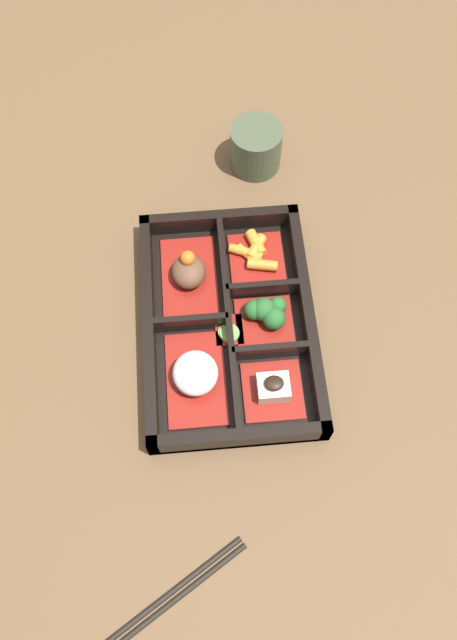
% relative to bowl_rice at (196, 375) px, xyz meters
% --- Properties ---
extents(ground_plane, '(3.00, 3.00, 0.00)m').
position_rel_bowl_rice_xyz_m(ground_plane, '(0.07, -0.05, -0.03)').
color(ground_plane, brown).
extents(bento_base, '(0.33, 0.22, 0.01)m').
position_rel_bowl_rice_xyz_m(bento_base, '(0.07, -0.05, -0.02)').
color(bento_base, black).
rests_on(bento_base, ground_plane).
extents(bento_rim, '(0.33, 0.22, 0.04)m').
position_rel_bowl_rice_xyz_m(bento_rim, '(0.07, -0.05, -0.01)').
color(bento_rim, black).
rests_on(bento_rim, ground_plane).
extents(bowl_rice, '(0.13, 0.08, 0.04)m').
position_rel_bowl_rice_xyz_m(bowl_rice, '(0.00, 0.00, 0.00)').
color(bowl_rice, maroon).
rests_on(bowl_rice, bento_base).
extents(bowl_stew, '(0.13, 0.08, 0.05)m').
position_rel_bowl_rice_xyz_m(bowl_stew, '(0.15, -0.00, -0.00)').
color(bowl_stew, maroon).
rests_on(bowl_stew, bento_base).
extents(bowl_tofu, '(0.08, 0.08, 0.04)m').
position_rel_bowl_rice_xyz_m(bowl_tofu, '(-0.02, -0.10, -0.01)').
color(bowl_tofu, maroon).
rests_on(bowl_tofu, bento_base).
extents(bowl_greens, '(0.07, 0.08, 0.04)m').
position_rel_bowl_rice_xyz_m(bowl_greens, '(0.08, -0.10, -0.00)').
color(bowl_greens, maroon).
rests_on(bowl_greens, bento_base).
extents(bowl_carrots, '(0.09, 0.08, 0.02)m').
position_rel_bowl_rice_xyz_m(bowl_carrots, '(0.17, -0.09, -0.01)').
color(bowl_carrots, maroon).
rests_on(bowl_carrots, bento_base).
extents(bowl_pickles, '(0.04, 0.04, 0.01)m').
position_rel_bowl_rice_xyz_m(bowl_pickles, '(0.06, -0.05, -0.01)').
color(bowl_pickles, maroon).
rests_on(bowl_pickles, bento_base).
extents(tea_cup, '(0.08, 0.08, 0.07)m').
position_rel_bowl_rice_xyz_m(tea_cup, '(0.35, -0.11, 0.01)').
color(tea_cup, '#424C38').
rests_on(tea_cup, ground_plane).
extents(chopsticks, '(0.14, 0.21, 0.01)m').
position_rel_bowl_rice_xyz_m(chopsticks, '(-0.26, 0.06, -0.03)').
color(chopsticks, black).
rests_on(chopsticks, ground_plane).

